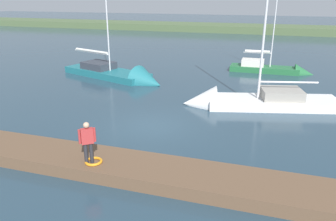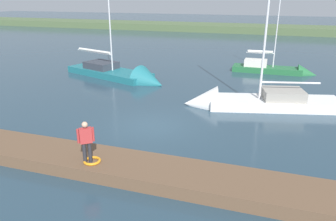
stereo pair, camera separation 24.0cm
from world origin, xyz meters
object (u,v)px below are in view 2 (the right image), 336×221
(sailboat_behind_pier, at_px, (248,103))
(sailboat_mid_channel, at_px, (277,72))
(life_ring_buoy, at_px, (92,161))
(person_on_dock, at_px, (86,140))
(sailboat_outer_mooring, at_px, (124,77))

(sailboat_behind_pier, bearing_deg, sailboat_mid_channel, -112.58)
(life_ring_buoy, relative_size, person_on_dock, 0.40)
(sailboat_behind_pier, xyz_separation_m, person_on_dock, (5.00, 9.99, 1.22))
(sailboat_behind_pier, distance_m, person_on_dock, 11.24)
(sailboat_mid_channel, height_order, person_on_dock, sailboat_mid_channel)
(sailboat_behind_pier, relative_size, sailboat_mid_channel, 1.40)
(life_ring_buoy, distance_m, sailboat_mid_channel, 21.11)
(person_on_dock, bearing_deg, sailboat_behind_pier, -64.06)
(sailboat_outer_mooring, bearing_deg, life_ring_buoy, -49.95)
(sailboat_outer_mooring, distance_m, person_on_dock, 15.02)
(sailboat_behind_pier, height_order, sailboat_outer_mooring, sailboat_outer_mooring)
(sailboat_outer_mooring, distance_m, sailboat_mid_channel, 13.27)
(life_ring_buoy, distance_m, sailboat_behind_pier, 11.05)
(life_ring_buoy, distance_m, person_on_dock, 0.91)
(sailboat_outer_mooring, relative_size, person_on_dock, 6.93)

